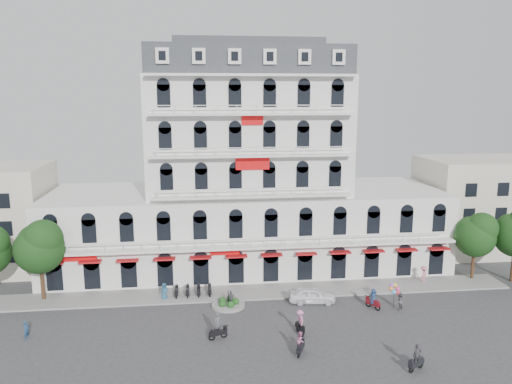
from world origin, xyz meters
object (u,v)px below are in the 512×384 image
object	(u,v)px
rider_west	(218,327)
rider_southwest	(301,343)
rider_center	(300,321)
balloon_vendor	(398,297)
rider_east	(373,299)
parked_car	(312,295)
rider_northeast	(417,357)

from	to	relation	value
rider_west	rider_southwest	bearing A→B (deg)	-46.35
rider_center	balloon_vendor	distance (m)	10.79
rider_east	balloon_vendor	xyz separation A→B (m)	(2.20, -0.43, 0.29)
parked_car	rider_northeast	world-z (taller)	rider_northeast
rider_northeast	rider_center	xyz separation A→B (m)	(-7.37, 6.55, 0.12)
rider_northeast	rider_center	bearing A→B (deg)	-71.74
rider_west	rider_northeast	world-z (taller)	rider_west
parked_car	balloon_vendor	distance (m)	8.03
rider_northeast	rider_center	world-z (taller)	rider_center
balloon_vendor	rider_east	bearing A→B (deg)	168.87
rider_east	rider_southwest	bearing A→B (deg)	97.85
parked_car	rider_east	size ratio (longest dim) A/B	2.26
rider_west	balloon_vendor	xyz separation A→B (m)	(17.02, 3.85, 0.17)
rider_center	rider_west	bearing A→B (deg)	-98.01
rider_east	rider_west	bearing A→B (deg)	72.66
rider_southwest	balloon_vendor	world-z (taller)	balloon_vendor
rider_west	rider_center	bearing A→B (deg)	-18.57
rider_east	rider_center	world-z (taller)	rider_center
parked_car	rider_east	xyz separation A→B (m)	(5.41, -2.08, 0.20)
rider_center	balloon_vendor	size ratio (longest dim) A/B	0.89
rider_northeast	balloon_vendor	bearing A→B (deg)	-134.98
rider_west	rider_northeast	distance (m)	15.68
rider_southwest	rider_center	bearing A→B (deg)	14.27
rider_west	rider_northeast	bearing A→B (deg)	-43.59
balloon_vendor	rider_center	bearing A→B (deg)	-159.54
rider_west	rider_southwest	xyz separation A→B (m)	(6.29, -3.22, -0.15)
rider_west	rider_southwest	size ratio (longest dim) A/B	1.22
rider_west	balloon_vendor	bearing A→B (deg)	-6.49
rider_southwest	rider_east	distance (m)	11.36
rider_west	rider_northeast	xyz separation A→B (m)	(14.29, -6.47, -0.07)
parked_car	rider_southwest	size ratio (longest dim) A/B	2.36
rider_southwest	rider_center	world-z (taller)	rider_center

